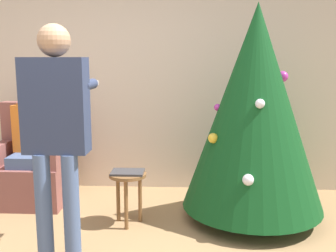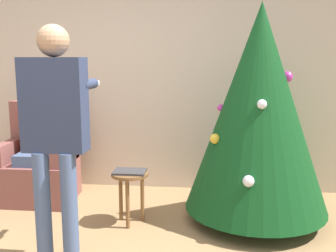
{
  "view_description": "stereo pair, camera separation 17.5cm",
  "coord_description": "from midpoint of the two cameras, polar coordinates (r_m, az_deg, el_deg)",
  "views": [
    {
      "loc": [
        0.67,
        -2.34,
        1.54
      ],
      "look_at": [
        0.5,
        0.83,
        0.99
      ],
      "focal_mm": 42.0,
      "sensor_mm": 36.0,
      "label": 1
    },
    {
      "loc": [
        0.84,
        -2.33,
        1.54
      ],
      "look_at": [
        0.5,
        0.83,
        0.99
      ],
      "focal_mm": 42.0,
      "sensor_mm": 36.0,
      "label": 2
    }
  ],
  "objects": [
    {
      "name": "armchair",
      "position": [
        4.52,
        -20.11,
        -5.8
      ],
      "size": [
        0.75,
        0.62,
        1.07
      ],
      "color": "brown",
      "rests_on": "ground_plane"
    },
    {
      "name": "person_seated",
      "position": [
        4.42,
        -20.51,
        -1.92
      ],
      "size": [
        0.36,
        0.46,
        1.25
      ],
      "color": "#475B84",
      "rests_on": "ground_plane"
    },
    {
      "name": "side_stool",
      "position": [
        3.7,
        -7.21,
        -8.27
      ],
      "size": [
        0.35,
        0.35,
        0.49
      ],
      "color": "brown",
      "rests_on": "ground_plane"
    },
    {
      "name": "wall_back",
      "position": [
        4.63,
        -6.43,
        7.44
      ],
      "size": [
        8.0,
        0.06,
        2.7
      ],
      "color": "beige",
      "rests_on": "ground_plane"
    },
    {
      "name": "person_standing",
      "position": [
        2.95,
        -17.57,
        0.45
      ],
      "size": [
        0.47,
        0.57,
        1.78
      ],
      "color": "#475B84",
      "rests_on": "ground_plane"
    },
    {
      "name": "christmas_tree",
      "position": [
        3.73,
        11.16,
        2.58
      ],
      "size": [
        1.33,
        1.33,
        2.04
      ],
      "color": "brown",
      "rests_on": "ground_plane"
    },
    {
      "name": "laptop",
      "position": [
        3.67,
        -7.25,
        -6.67
      ],
      "size": [
        0.3,
        0.22,
        0.02
      ],
      "color": "#38383D",
      "rests_on": "side_stool"
    }
  ]
}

